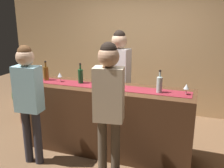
{
  "coord_description": "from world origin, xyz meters",
  "views": [
    {
      "loc": [
        1.18,
        -3.2,
        2.01
      ],
      "look_at": [
        0.04,
        0.0,
        1.05
      ],
      "focal_mm": 40.59,
      "sensor_mm": 36.0,
      "label": 1
    }
  ],
  "objects": [
    {
      "name": "bartender",
      "position": [
        -0.04,
        0.58,
        1.09
      ],
      "size": [
        0.37,
        0.26,
        1.76
      ],
      "rotation": [
        0.0,
        0.0,
        2.94
      ],
      "color": "#26262B",
      "rests_on": "ground"
    },
    {
      "name": "bar_counter",
      "position": [
        0.0,
        0.0,
        0.5
      ],
      "size": [
        2.37,
        0.6,
        1.0
      ],
      "primitive_type": "cube",
      "color": "#472B19",
      "rests_on": "ground"
    },
    {
      "name": "ground_plane",
      "position": [
        0.0,
        0.0,
        0.0
      ],
      "size": [
        10.0,
        10.0,
        0.0
      ],
      "primitive_type": "plane",
      "color": "brown"
    },
    {
      "name": "wine_bottle_amber",
      "position": [
        -1.04,
        0.02,
        1.12
      ],
      "size": [
        0.07,
        0.07,
        0.3
      ],
      "color": "brown",
      "rests_on": "bar_counter"
    },
    {
      "name": "wine_bottle_green",
      "position": [
        -0.46,
        0.05,
        1.12
      ],
      "size": [
        0.07,
        0.07,
        0.3
      ],
      "color": "#194723",
      "rests_on": "bar_counter"
    },
    {
      "name": "back_wall",
      "position": [
        0.0,
        1.9,
        1.45
      ],
      "size": [
        6.0,
        0.12,
        2.9
      ],
      "primitive_type": "cube",
      "color": "tan",
      "rests_on": "ground"
    },
    {
      "name": "wine_glass_far_end",
      "position": [
        1.04,
        0.0,
        1.11
      ],
      "size": [
        0.07,
        0.07,
        0.14
      ],
      "color": "silver",
      "rests_on": "bar_counter"
    },
    {
      "name": "counter_runner_cloth",
      "position": [
        0.0,
        0.0,
        1.01
      ],
      "size": [
        2.25,
        0.28,
        0.01
      ],
      "primitive_type": "cube",
      "color": "maroon",
      "rests_on": "bar_counter"
    },
    {
      "name": "customer_sipping",
      "position": [
        0.23,
        -0.64,
        1.06
      ],
      "size": [
        0.37,
        0.25,
        1.71
      ],
      "rotation": [
        0.0,
        0.0,
        0.16
      ],
      "color": "brown",
      "rests_on": "ground"
    },
    {
      "name": "potted_plant_tall",
      "position": [
        -1.81,
        0.52,
        0.48
      ],
      "size": [
        0.56,
        0.56,
        0.82
      ],
      "color": "brown",
      "rests_on": "ground"
    },
    {
      "name": "wine_glass_mid_counter",
      "position": [
        0.15,
        -0.07,
        1.11
      ],
      "size": [
        0.07,
        0.07,
        0.14
      ],
      "color": "silver",
      "rests_on": "bar_counter"
    },
    {
      "name": "customer_browsing",
      "position": [
        -0.89,
        -0.62,
        1.0
      ],
      "size": [
        0.35,
        0.23,
        1.63
      ],
      "rotation": [
        0.0,
        0.0,
        0.06
      ],
      "color": "#33333D",
      "rests_on": "ground"
    },
    {
      "name": "wine_glass_near_customer",
      "position": [
        -0.79,
        0.02,
        1.11
      ],
      "size": [
        0.07,
        0.07,
        0.14
      ],
      "color": "silver",
      "rests_on": "bar_counter"
    },
    {
      "name": "wine_bottle_clear",
      "position": [
        0.71,
        -0.03,
        1.12
      ],
      "size": [
        0.07,
        0.07,
        0.3
      ],
      "color": "#B2C6C1",
      "rests_on": "bar_counter"
    }
  ]
}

